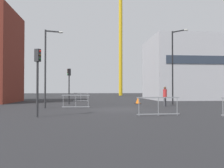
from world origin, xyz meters
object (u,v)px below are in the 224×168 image
traffic_light_near (69,80)px  construction_crane (119,20)px  traffic_light_far (38,71)px  pedestrian_walking (165,95)px  streetlamp_tall (174,61)px  traffic_cone_orange (138,101)px  streetlamp_short (48,62)px

traffic_light_near → construction_crane: bearing=74.9°
construction_crane → traffic_light_far: bearing=-102.4°
construction_crane → pedestrian_walking: 42.62m
streetlamp_tall → traffic_light_near: bearing=171.1°
traffic_light_near → pedestrian_walking: size_ratio=2.06×
traffic_light_near → pedestrian_walking: bearing=-23.4°
streetlamp_tall → traffic_light_near: (-10.53, 1.66, -1.87)m
traffic_cone_orange → traffic_light_near: bearing=-177.4°
construction_crane → traffic_light_near: (-9.44, -34.93, -16.28)m
traffic_light_far → pedestrian_walking: size_ratio=2.12×
streetlamp_short → traffic_light_near: bearing=74.9°
traffic_cone_orange → construction_crane: bearing=86.3°
streetlamp_short → traffic_cone_orange: (8.57, 5.30, -3.46)m
traffic_light_near → traffic_light_far: 11.62m
streetlamp_tall → construction_crane: bearing=91.7°
construction_crane → streetlamp_short: bearing=-105.1°
pedestrian_walking → traffic_cone_orange: (-1.63, 4.16, -0.71)m
construction_crane → traffic_light_far: construction_crane is taller
traffic_light_far → traffic_light_near: bearing=86.1°
traffic_light_far → traffic_cone_orange: bearing=56.1°
construction_crane → traffic_light_far: size_ratio=7.64×
construction_crane → streetlamp_short: construction_crane is taller
streetlamp_short → construction_crane: bearing=74.9°
streetlamp_short → traffic_light_far: bearing=-85.3°
construction_crane → traffic_cone_orange: 39.27m
streetlamp_short → traffic_light_far: size_ratio=1.71×
construction_crane → traffic_cone_orange: size_ratio=41.08×
construction_crane → traffic_cone_orange: (-2.22, -34.61, -18.42)m
traffic_light_far → traffic_cone_orange: (8.02, 11.92, -2.21)m
traffic_light_near → traffic_light_far: bearing=-93.9°
traffic_light_far → pedestrian_walking: bearing=38.8°
construction_crane → streetlamp_short: (-10.78, -39.91, -14.96)m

